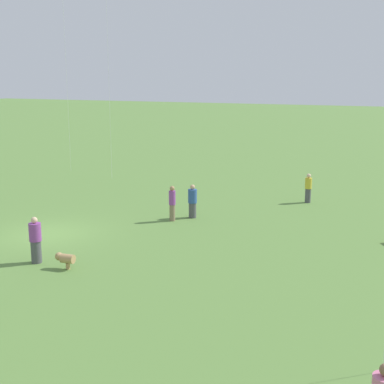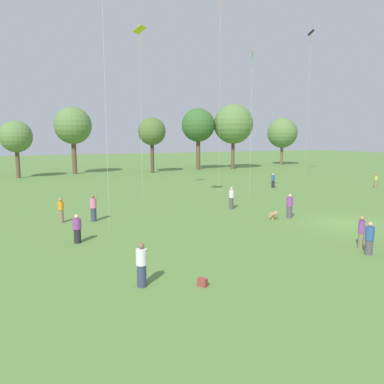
{
  "view_description": "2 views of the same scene",
  "coord_description": "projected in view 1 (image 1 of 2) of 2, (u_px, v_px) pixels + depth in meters",
  "views": [
    {
      "loc": [
        -15.64,
        17.84,
        6.82
      ],
      "look_at": [
        -7.22,
        0.29,
        2.65
      ],
      "focal_mm": 50.0,
      "sensor_mm": 36.0,
      "label": 1
    },
    {
      "loc": [
        -20.7,
        -17.39,
        5.78
      ],
      "look_at": [
        -8.79,
        5.65,
        2.04
      ],
      "focal_mm": 35.0,
      "sensor_mm": 36.0,
      "label": 2
    }
  ],
  "objects": [
    {
      "name": "dog_0",
      "position": [
        65.0,
        258.0,
        19.39
      ],
      "size": [
        0.76,
        0.4,
        0.6
      ],
      "rotation": [
        0.0,
        0.0,
        4.84
      ],
      "color": "tan",
      "rests_on": "ground_plane"
    },
    {
      "name": "ground_plane",
      "position": [
        49.0,
        234.0,
        23.77
      ],
      "size": [
        240.0,
        240.0,
        0.0
      ],
      "primitive_type": "plane",
      "color": "#5B843D"
    },
    {
      "name": "person_10",
      "position": [
        172.0,
        203.0,
        25.82
      ],
      "size": [
        0.35,
        0.35,
        1.73
      ],
      "rotation": [
        0.0,
        0.0,
        1.67
      ],
      "color": "#847056",
      "rests_on": "ground_plane"
    },
    {
      "name": "person_9",
      "position": [
        192.0,
        202.0,
        26.42
      ],
      "size": [
        0.51,
        0.51,
        1.67
      ],
      "rotation": [
        0.0,
        0.0,
        3.35
      ],
      "color": "#4C4C51",
      "rests_on": "ground_plane"
    },
    {
      "name": "person_6",
      "position": [
        36.0,
        240.0,
        19.94
      ],
      "size": [
        0.64,
        0.64,
        1.77
      ],
      "rotation": [
        0.0,
        0.0,
        2.43
      ],
      "color": "#4C4C51",
      "rests_on": "ground_plane"
    },
    {
      "name": "person_5",
      "position": [
        308.0,
        188.0,
        29.63
      ],
      "size": [
        0.52,
        0.52,
        1.63
      ],
      "rotation": [
        0.0,
        0.0,
        0.63
      ],
      "color": "#4C4C51",
      "rests_on": "ground_plane"
    }
  ]
}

